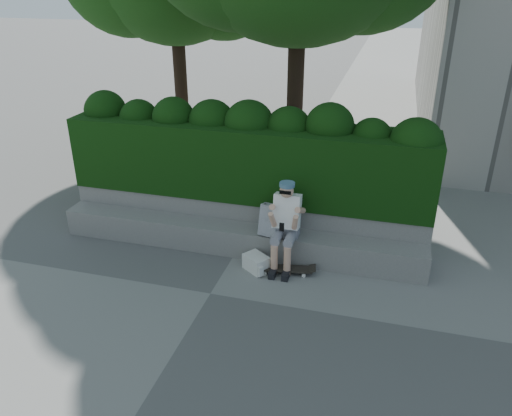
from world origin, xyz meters
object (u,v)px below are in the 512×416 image
(person, at_px, (286,221))
(backpack_ground, at_px, (256,263))
(backpack_plaid, at_px, (271,220))
(skateboard, at_px, (285,269))

(person, height_order, backpack_ground, person)
(person, xyz_separation_m, backpack_plaid, (-0.25, 0.08, -0.06))
(person, relative_size, backpack_ground, 3.65)
(person, height_order, backpack_plaid, person)
(person, xyz_separation_m, backpack_ground, (-0.39, -0.28, -0.63))
(person, relative_size, skateboard, 1.61)
(skateboard, bearing_deg, backpack_plaid, 122.60)
(backpack_plaid, bearing_deg, backpack_ground, -97.53)
(person, bearing_deg, backpack_ground, -144.32)
(backpack_plaid, bearing_deg, person, -4.74)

